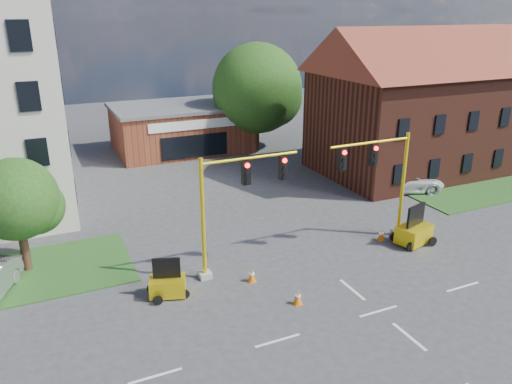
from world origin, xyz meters
TOP-DOWN VIEW (x-y plane):
  - ground at (0.00, 0.00)m, footprint 120.00×120.00m
  - grass_verge_ne at (18.00, 9.00)m, footprint 14.00×4.00m
  - lane_markings at (0.00, -3.00)m, footprint 60.00×36.00m
  - brick_shop at (0.00, 29.98)m, footprint 12.40×8.40m
  - townhouse_row at (18.00, 16.00)m, footprint 21.00×11.00m
  - tree_large at (6.92, 27.08)m, footprint 8.67×8.25m
  - tree_nw_front at (-13.79, 10.58)m, footprint 4.27×4.07m
  - signal_mast_west at (-4.36, 6.00)m, footprint 5.30×0.60m
  - signal_mast_east at (4.36, 6.00)m, footprint 5.30×0.60m
  - trailer_west at (-8.11, 5.16)m, footprint 1.89×1.54m
  - trailer_east at (6.06, 4.75)m, footprint 2.27×1.83m
  - cone_a at (-2.97, 2.00)m, footprint 0.40×0.40m
  - cone_b at (-4.04, 4.71)m, footprint 0.40×0.40m
  - cone_c at (4.66, 5.85)m, footprint 0.40×0.40m
  - cone_d at (8.00, 5.85)m, footprint 0.40×0.40m
  - pickup_white at (11.51, 11.97)m, footprint 6.16×4.24m

SIDE VIEW (x-z plane):
  - ground at x=0.00m, z-range 0.00..0.00m
  - lane_markings at x=0.00m, z-range 0.00..0.01m
  - grass_verge_ne at x=18.00m, z-range 0.00..0.08m
  - cone_a at x=-2.97m, z-range -0.01..0.69m
  - cone_b at x=-4.04m, z-range -0.01..0.69m
  - cone_c at x=4.66m, z-range -0.01..0.69m
  - cone_d at x=8.00m, z-range -0.01..0.69m
  - trailer_west at x=-8.11m, z-range -0.35..1.51m
  - trailer_east at x=6.06m, z-range -0.42..1.83m
  - pickup_white at x=11.51m, z-range 0.00..1.56m
  - brick_shop at x=0.00m, z-range 0.01..4.31m
  - tree_nw_front at x=-13.79m, z-range 0.76..6.69m
  - signal_mast_west at x=-4.36m, z-range 0.82..7.02m
  - signal_mast_east at x=4.36m, z-range 0.82..7.02m
  - tree_large at x=6.92m, z-range 0.59..10.51m
  - townhouse_row at x=18.00m, z-range 0.18..11.68m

